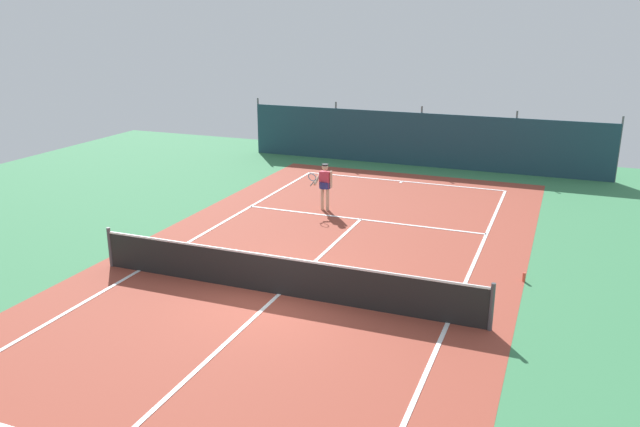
% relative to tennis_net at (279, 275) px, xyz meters
% --- Properties ---
extents(ground_plane, '(36.00, 36.00, 0.00)m').
position_rel_tennis_net_xyz_m(ground_plane, '(0.00, 0.00, -0.51)').
color(ground_plane, '#387A4C').
extents(court_surface, '(11.02, 26.60, 0.01)m').
position_rel_tennis_net_xyz_m(court_surface, '(0.00, 0.00, -0.51)').
color(court_surface, brown).
rests_on(court_surface, ground).
extents(tennis_net, '(10.12, 0.10, 1.10)m').
position_rel_tennis_net_xyz_m(tennis_net, '(0.00, 0.00, 0.00)').
color(tennis_net, black).
rests_on(tennis_net, ground).
extents(back_fence, '(16.30, 0.98, 2.70)m').
position_rel_tennis_net_xyz_m(back_fence, '(-0.00, 15.42, 0.16)').
color(back_fence, '#1E3D4C').
rests_on(back_fence, ground).
extents(tennis_player, '(0.75, 0.73, 1.64)m').
position_rel_tennis_net_xyz_m(tennis_player, '(-1.52, 6.99, 0.45)').
color(tennis_player, '#D8AD8C').
rests_on(tennis_player, ground).
extents(tennis_ball_near_player, '(0.07, 0.07, 0.07)m').
position_rel_tennis_net_xyz_m(tennis_ball_near_player, '(1.30, 1.51, -0.48)').
color(tennis_ball_near_player, '#CCDB33').
rests_on(tennis_ball_near_player, ground).
extents(parked_car, '(2.40, 4.39, 1.68)m').
position_rel_tennis_net_xyz_m(parked_car, '(2.65, 17.16, 0.33)').
color(parked_car, black).
rests_on(parked_car, ground).
extents(water_bottle, '(0.08, 0.08, 0.24)m').
position_rel_tennis_net_xyz_m(water_bottle, '(5.48, 3.02, -0.39)').
color(water_bottle, '#D84C38').
rests_on(water_bottle, ground).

